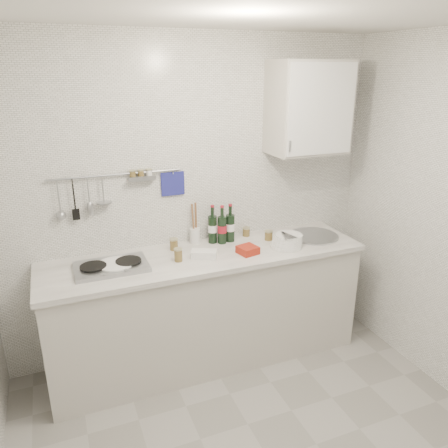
# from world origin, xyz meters

# --- Properties ---
(ceiling) EXTENTS (3.00, 3.00, 0.00)m
(ceiling) POSITION_xyz_m (0.00, 0.00, 2.50)
(ceiling) COLOR silver
(ceiling) RESTS_ON back_wall
(back_wall) EXTENTS (3.00, 0.02, 2.50)m
(back_wall) POSITION_xyz_m (0.00, 1.40, 1.25)
(back_wall) COLOR silver
(back_wall) RESTS_ON floor
(counter) EXTENTS (2.44, 0.64, 0.96)m
(counter) POSITION_xyz_m (0.01, 1.10, 0.43)
(counter) COLOR #BBB6AC
(counter) RESTS_ON floor
(wall_rail) EXTENTS (0.98, 0.09, 0.34)m
(wall_rail) POSITION_xyz_m (-0.60, 1.37, 1.43)
(wall_rail) COLOR #93969B
(wall_rail) RESTS_ON back_wall
(wall_cabinet) EXTENTS (0.60, 0.38, 0.70)m
(wall_cabinet) POSITION_xyz_m (0.90, 1.22, 1.95)
(wall_cabinet) COLOR #BBB6AC
(wall_cabinet) RESTS_ON back_wall
(plate_stack_hob) EXTENTS (0.27, 0.27, 0.04)m
(plate_stack_hob) POSITION_xyz_m (-0.67, 1.09, 0.94)
(plate_stack_hob) COLOR #466BA0
(plate_stack_hob) RESTS_ON counter
(plate_stack_sink) EXTENTS (0.27, 0.25, 0.10)m
(plate_stack_sink) POSITION_xyz_m (0.64, 1.00, 0.96)
(plate_stack_sink) COLOR white
(plate_stack_sink) RESTS_ON counter
(wine_bottles) EXTENTS (0.22, 0.11, 0.31)m
(wine_bottles) POSITION_xyz_m (0.20, 1.27, 1.07)
(wine_bottles) COLOR black
(wine_bottles) RESTS_ON counter
(butter_dish) EXTENTS (0.21, 0.16, 0.06)m
(butter_dish) POSITION_xyz_m (-0.04, 1.04, 0.95)
(butter_dish) COLOR white
(butter_dish) RESTS_ON counter
(strawberry_punnet) EXTENTS (0.16, 0.16, 0.06)m
(strawberry_punnet) POSITION_xyz_m (0.29, 0.99, 0.95)
(strawberry_punnet) COLOR #AE2413
(strawberry_punnet) RESTS_ON counter
(utensil_crock) EXTENTS (0.08, 0.08, 0.34)m
(utensil_crock) POSITION_xyz_m (-0.01, 1.34, 1.00)
(utensil_crock) COLOR white
(utensil_crock) RESTS_ON counter
(jar_a) EXTENTS (0.07, 0.07, 0.09)m
(jar_a) POSITION_xyz_m (-0.20, 1.26, 0.97)
(jar_a) COLOR brown
(jar_a) RESTS_ON counter
(jar_b) EXTENTS (0.06, 0.06, 0.07)m
(jar_b) POSITION_xyz_m (0.44, 1.33, 0.96)
(jar_b) COLOR brown
(jar_b) RESTS_ON counter
(jar_c) EXTENTS (0.07, 0.07, 0.08)m
(jar_c) POSITION_xyz_m (0.57, 1.17, 0.96)
(jar_c) COLOR brown
(jar_c) RESTS_ON counter
(jar_d) EXTENTS (0.06, 0.06, 0.10)m
(jar_d) POSITION_xyz_m (-0.23, 1.05, 0.97)
(jar_d) COLOR brown
(jar_d) RESTS_ON counter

